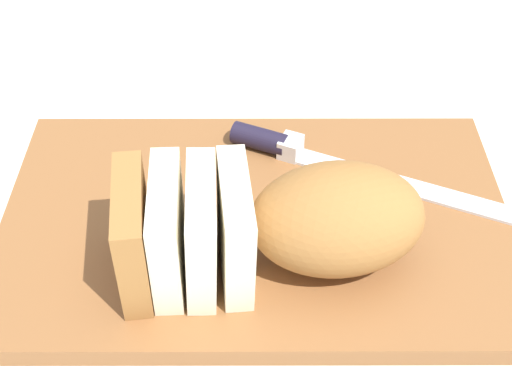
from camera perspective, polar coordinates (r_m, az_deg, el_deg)
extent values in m
plane|color=silver|center=(0.63, 0.00, -3.21)|extent=(3.00, 3.00, 0.00)
cube|color=brown|center=(0.63, 0.00, -2.61)|extent=(0.47, 0.30, 0.02)
ellipsoid|color=#996633|center=(0.56, 6.75, -2.24)|extent=(0.15, 0.11, 0.09)
cube|color=beige|center=(0.55, -1.75, -3.03)|extent=(0.04, 0.10, 0.09)
cube|color=beige|center=(0.55, -4.56, -3.27)|extent=(0.04, 0.10, 0.09)
cube|color=beige|center=(0.55, -7.38, -3.24)|extent=(0.03, 0.10, 0.09)
cube|color=#996633|center=(0.55, -10.18, -3.55)|extent=(0.04, 0.10, 0.09)
cube|color=silver|center=(0.66, 12.44, 0.46)|extent=(0.23, 0.11, 0.00)
cylinder|color=black|center=(0.68, 0.70, 4.44)|extent=(0.06, 0.04, 0.02)
cube|color=silver|center=(0.68, 2.89, 3.76)|extent=(0.03, 0.03, 0.02)
sphere|color=tan|center=(0.63, 4.97, -1.29)|extent=(0.01, 0.01, 0.01)
sphere|color=tan|center=(0.60, 3.21, -3.59)|extent=(0.00, 0.00, 0.00)
sphere|color=tan|center=(0.61, -5.81, -3.00)|extent=(0.00, 0.00, 0.00)
sphere|color=tan|center=(0.65, 6.23, 0.68)|extent=(0.00, 0.00, 0.00)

